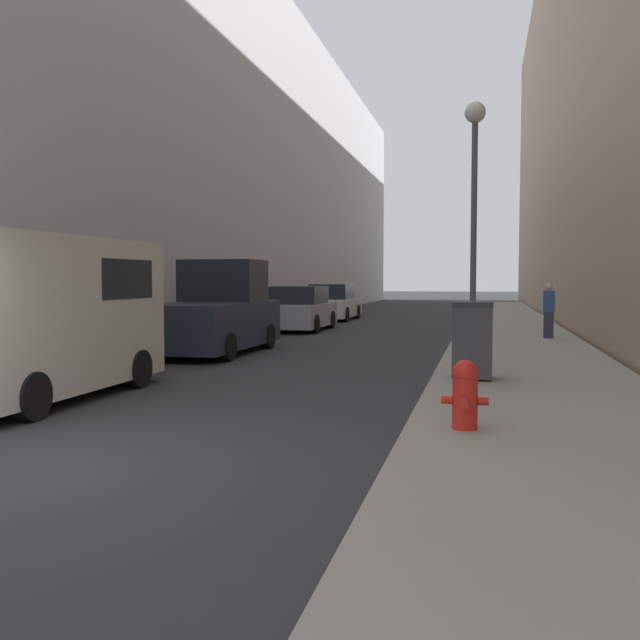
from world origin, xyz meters
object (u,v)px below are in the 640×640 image
lamppost (474,187)px  pickup_truck (214,315)px  trash_bin (472,339)px  white_van (42,311)px  parked_sedan_near (299,310)px  fire_hydrant (465,393)px  parked_sedan_far (333,303)px  pedestrian_on_sidewalk (549,311)px

lamppost → pickup_truck: lamppost is taller
trash_bin → white_van: 6.85m
pickup_truck → parked_sedan_near: size_ratio=1.13×
fire_hydrant → white_van: white_van is taller
trash_bin → lamppost: size_ratio=0.24×
fire_hydrant → trash_bin: trash_bin is taller
parked_sedan_far → pedestrian_on_sidewalk: (8.39, -10.18, 0.20)m
fire_hydrant → trash_bin: (0.01, 4.09, 0.26)m
parked_sedan_near → pedestrian_on_sidewalk: bearing=-22.9°
lamppost → pickup_truck: bearing=173.3°
fire_hydrant → parked_sedan_near: parked_sedan_near is taller
trash_bin → pedestrian_on_sidewalk: (1.95, 8.87, 0.11)m
white_van → pedestrian_on_sidewalk: 14.13m
white_van → pedestrian_on_sidewalk: bearing=54.1°
white_van → pickup_truck: bearing=90.0°
fire_hydrant → parked_sedan_near: (-6.21, 16.42, 0.16)m
trash_bin → parked_sedan_far: bearing=108.7°
trash_bin → parked_sedan_near: 13.81m
trash_bin → pickup_truck: bearing=144.9°
fire_hydrant → white_van: bearing=166.5°
trash_bin → lamppost: bearing=90.9°
lamppost → white_van: bearing=-134.9°
trash_bin → pickup_truck: pickup_truck is taller
fire_hydrant → parked_sedan_near: size_ratio=0.18×
pickup_truck → white_van: bearing=-90.0°
parked_sedan_near → pedestrian_on_sidewalk: (8.17, -3.45, 0.21)m
lamppost → white_van: 9.21m
lamppost → pedestrian_on_sidewalk: lamppost is taller
white_van → parked_sedan_near: bearing=89.6°
trash_bin → parked_sedan_far: (-6.44, 19.05, -0.09)m
white_van → parked_sedan_near: 14.91m
trash_bin → white_van: white_van is taller
pedestrian_on_sidewalk → pickup_truck: bearing=-151.9°
white_van → parked_sedan_far: bearing=90.3°
fire_hydrant → lamppost: lamppost is taller
trash_bin → lamppost: (-0.06, 3.72, 2.98)m
parked_sedan_near → trash_bin: bearing=-63.2°
pickup_truck → pedestrian_on_sidewalk: bearing=28.1°
pedestrian_on_sidewalk → lamppost: bearing=-111.3°
fire_hydrant → parked_sedan_near: bearing=110.7°
trash_bin → pedestrian_on_sidewalk: pedestrian_on_sidewalk is taller
parked_sedan_near → white_van: bearing=-90.4°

